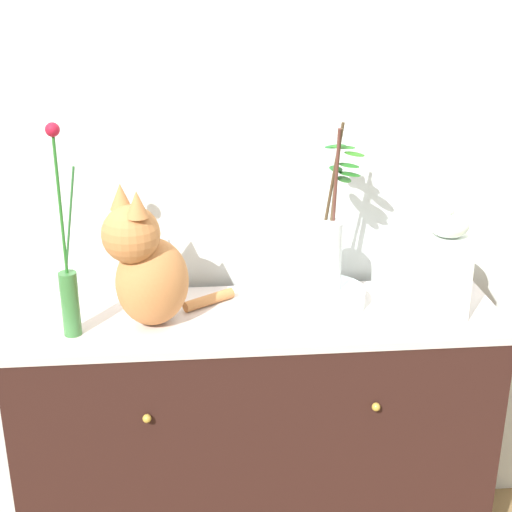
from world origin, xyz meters
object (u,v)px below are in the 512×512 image
Objects in this scene: cat_sitting at (147,267)px; vase_glass_clear at (328,247)px; sideboard at (256,442)px; jar_lidded_porcelain at (445,267)px; vase_slim_green at (68,283)px; bowl_porcelain at (325,296)px.

cat_sitting is 0.83× the size of vase_glass_clear.
sideboard is 4.34× the size of jar_lidded_porcelain.
cat_sitting is 0.52m from vase_glass_clear.
sideboard is 3.49× the size of cat_sitting.
vase_glass_clear reaches higher than sideboard.
cat_sitting is at bearing -171.03° from vase_glass_clear.
vase_slim_green is 1.19× the size of vase_glass_clear.
jar_lidded_porcelain is (0.83, -0.01, -0.03)m from cat_sitting.
cat_sitting is 0.54m from bowl_porcelain.
vase_glass_clear is at bearing 164.18° from jar_lidded_porcelain.
bowl_porcelain is 0.16m from vase_glass_clear.
sideboard is 0.78m from vase_slim_green.
vase_glass_clear reaches higher than bowl_porcelain.
bowl_porcelain is (0.21, 0.04, 0.47)m from sideboard.
vase_slim_green reaches higher than bowl_porcelain.
vase_slim_green is at bearing -170.25° from bowl_porcelain.
bowl_porcelain is (0.51, 0.08, -0.15)m from cat_sitting.
cat_sitting is 0.21m from vase_slim_green.
vase_slim_green is (-0.51, -0.08, 0.59)m from sideboard.
sideboard is at bearing 6.77° from cat_sitting.
vase_glass_clear reaches higher than cat_sitting.
vase_slim_green is at bearing -178.07° from jar_lidded_porcelain.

